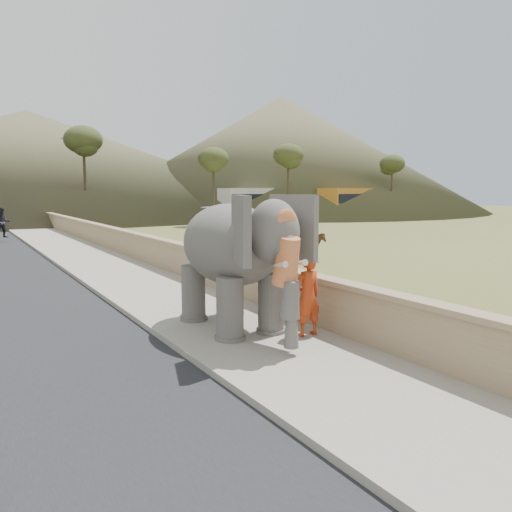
# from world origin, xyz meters

# --- Properties ---
(ground) EXTENTS (160.00, 160.00, 0.00)m
(ground) POSITION_xyz_m (0.00, 0.00, 0.00)
(ground) COLOR olive
(ground) RESTS_ON ground
(walkway) EXTENTS (3.00, 120.00, 0.15)m
(walkway) POSITION_xyz_m (0.00, 10.00, 0.07)
(walkway) COLOR #9E9687
(walkway) RESTS_ON ground
(parapet) EXTENTS (0.30, 120.00, 1.10)m
(parapet) POSITION_xyz_m (1.65, 10.00, 0.55)
(parapet) COLOR tan
(parapet) RESTS_ON ground
(cow) EXTENTS (1.57, 1.13, 1.21)m
(cow) POSITION_xyz_m (7.79, 8.46, 0.60)
(cow) COLOR brown
(cow) RESTS_ON ground
(distant_car) EXTENTS (4.56, 3.12, 1.44)m
(distant_car) POSITION_xyz_m (16.58, 35.43, 0.72)
(distant_car) COLOR #B3B3BA
(distant_car) RESTS_ON ground
(bus_white) EXTENTS (11.11, 3.06, 3.10)m
(bus_white) POSITION_xyz_m (23.08, 34.97, 1.55)
(bus_white) COLOR silver
(bus_white) RESTS_ON ground
(bus_orange) EXTENTS (11.28, 4.73, 3.10)m
(bus_orange) POSITION_xyz_m (31.59, 30.82, 1.55)
(bus_orange) COLOR #C37822
(bus_orange) RESTS_ON ground
(hill_right) EXTENTS (56.00, 56.00, 16.00)m
(hill_right) POSITION_xyz_m (36.00, 52.00, 8.00)
(hill_right) COLOR brown
(hill_right) RESTS_ON ground
(hill_far) EXTENTS (80.00, 80.00, 14.00)m
(hill_far) POSITION_xyz_m (5.00, 70.00, 7.00)
(hill_far) COLOR brown
(hill_far) RESTS_ON ground
(elephant_and_man) EXTENTS (2.18, 3.74, 2.71)m
(elephant_and_man) POSITION_xyz_m (0.02, 0.86, 1.49)
(elephant_and_man) COLOR #67635E
(elephant_and_man) RESTS_ON ground
(trees) EXTENTS (47.75, 43.96, 9.43)m
(trees) POSITION_xyz_m (-0.32, 28.66, 4.23)
(trees) COLOR #473828
(trees) RESTS_ON ground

